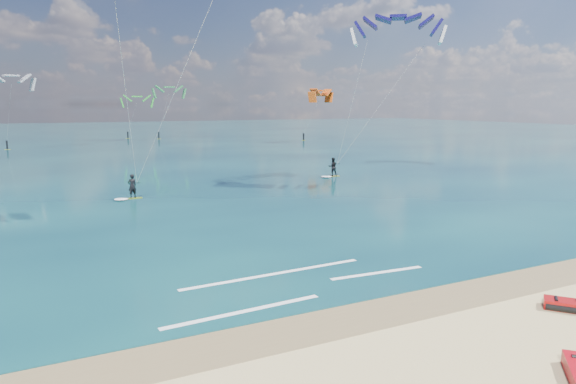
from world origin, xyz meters
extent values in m
plane|color=tan|center=(0.00, 40.00, 0.00)|extent=(320.00, 320.00, 0.00)
cube|color=brown|center=(0.00, 3.00, 0.00)|extent=(320.00, 2.40, 0.01)
cube|color=#092635|center=(0.00, 104.00, 0.02)|extent=(320.00, 200.00, 0.04)
cube|color=#9FD318|center=(-1.79, 28.57, 0.07)|extent=(1.36, 0.43, 0.06)
imported|color=black|center=(-1.79, 28.57, 0.99)|extent=(0.75, 0.59, 1.80)
cylinder|color=black|center=(-1.49, 28.27, 1.25)|extent=(0.55, 0.05, 0.04)
cube|color=gold|center=(17.89, 32.18, 0.07)|extent=(1.43, 0.51, 0.06)
imported|color=black|center=(17.89, 32.18, 0.99)|extent=(1.02, 0.89, 1.79)
cylinder|color=black|center=(18.20, 31.87, 1.30)|extent=(0.57, 0.07, 0.04)
cube|color=white|center=(4.37, 6.30, 0.04)|extent=(4.35, 0.55, 0.01)
cube|color=white|center=(-2.13, 5.00, 0.04)|extent=(5.87, 0.56, 0.01)
cube|color=white|center=(0.45, 8.10, 0.04)|extent=(8.21, 0.54, 0.01)
camera|label=1|loc=(-8.13, -10.50, 7.02)|focal=32.00mm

